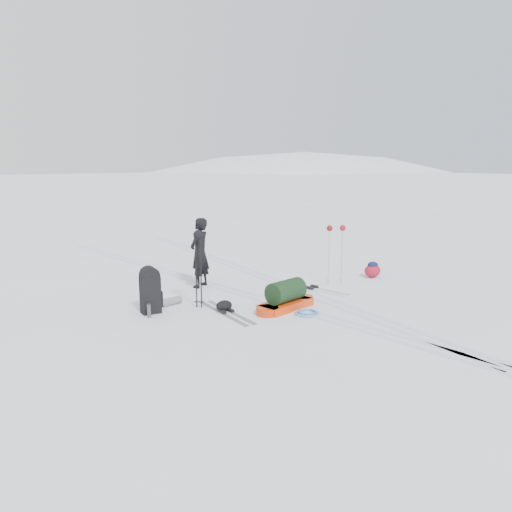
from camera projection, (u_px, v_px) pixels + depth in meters
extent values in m
plane|color=white|center=(264.00, 300.00, 10.50)|extent=(200.00, 200.00, 0.00)
ellipsoid|color=white|center=(300.00, 425.00, 149.04)|extent=(256.00, 192.00, 160.00)
cube|color=silver|center=(259.00, 301.00, 10.42)|extent=(1.40, 17.97, 0.01)
cube|color=silver|center=(268.00, 299.00, 10.57)|extent=(1.40, 17.97, 0.01)
cube|color=silver|center=(252.00, 274.00, 12.81)|extent=(2.09, 13.88, 0.01)
cube|color=silver|center=(259.00, 273.00, 12.96)|extent=(2.09, 13.88, 0.01)
imported|color=black|center=(200.00, 253.00, 11.42)|extent=(0.70, 0.60, 1.61)
cube|color=#ED3D0D|center=(286.00, 305.00, 9.86)|extent=(1.23, 0.63, 0.15)
cylinder|color=#CC3B0C|center=(303.00, 300.00, 10.24)|extent=(0.48, 0.48, 0.15)
cylinder|color=red|center=(267.00, 311.00, 9.48)|extent=(0.48, 0.48, 0.15)
cylinder|color=black|center=(286.00, 291.00, 9.80)|extent=(0.83, 0.53, 0.43)
cube|color=black|center=(150.00, 295.00, 9.54)|extent=(0.40, 0.32, 0.72)
cylinder|color=black|center=(150.00, 275.00, 9.47)|extent=(0.39, 0.30, 0.35)
cube|color=black|center=(160.00, 298.00, 9.66)|extent=(0.11, 0.20, 0.31)
cylinder|color=slate|center=(169.00, 302.00, 10.08)|extent=(0.58, 0.20, 0.15)
cylinder|color=black|center=(196.00, 272.00, 9.84)|extent=(0.03, 0.03, 1.44)
cylinder|color=black|center=(201.00, 272.00, 9.83)|extent=(0.03, 0.03, 1.44)
torus|color=black|center=(197.00, 302.00, 9.96)|extent=(0.12, 0.12, 0.01)
torus|color=black|center=(202.00, 302.00, 9.95)|extent=(0.12, 0.12, 0.01)
sphere|color=black|center=(198.00, 235.00, 9.69)|extent=(0.19, 0.19, 0.19)
cylinder|color=silver|center=(329.00, 257.00, 11.67)|extent=(0.03, 0.03, 1.32)
cylinder|color=silver|center=(342.00, 257.00, 11.70)|extent=(0.03, 0.03, 1.32)
torus|color=#B2B5BA|center=(328.00, 280.00, 11.78)|extent=(0.12, 0.12, 0.01)
torus|color=#B5B7BD|center=(341.00, 280.00, 11.80)|extent=(0.12, 0.12, 0.01)
sphere|color=maroon|center=(330.00, 228.00, 11.54)|extent=(0.14, 0.14, 0.14)
sphere|color=maroon|center=(343.00, 228.00, 11.57)|extent=(0.14, 0.14, 0.14)
cube|color=gray|center=(231.00, 312.00, 9.64)|extent=(0.29, 1.77, 0.02)
cube|color=gray|center=(223.00, 313.00, 9.55)|extent=(0.29, 1.77, 0.02)
cube|color=black|center=(231.00, 310.00, 9.64)|extent=(0.09, 0.18, 0.05)
cube|color=black|center=(223.00, 312.00, 9.54)|extent=(0.09, 0.18, 0.05)
cube|color=silver|center=(310.00, 289.00, 11.31)|extent=(0.41, 1.89, 0.02)
cube|color=#B9BAC0|center=(314.00, 288.00, 11.45)|extent=(0.41, 1.89, 0.02)
cube|color=black|center=(310.00, 288.00, 11.30)|extent=(0.11, 0.20, 0.05)
cube|color=black|center=(314.00, 286.00, 11.44)|extent=(0.11, 0.20, 0.05)
torus|color=#5DA6E3|center=(307.00, 313.00, 9.51)|extent=(0.61, 0.61, 0.05)
torus|color=#5088C4|center=(307.00, 312.00, 9.55)|extent=(0.48, 0.48, 0.04)
ellipsoid|color=maroon|center=(372.00, 271.00, 12.50)|extent=(0.54, 0.47, 0.33)
ellipsoid|color=black|center=(373.00, 265.00, 12.47)|extent=(0.35, 0.31, 0.16)
cylinder|color=#4F5156|center=(149.00, 311.00, 9.30)|extent=(0.08, 0.08, 0.26)
cylinder|color=slate|center=(150.00, 308.00, 9.52)|extent=(0.08, 0.08, 0.23)
cylinder|color=black|center=(149.00, 304.00, 9.28)|extent=(0.07, 0.07, 0.03)
cylinder|color=black|center=(150.00, 301.00, 9.49)|extent=(0.07, 0.07, 0.03)
ellipsoid|color=black|center=(224.00, 306.00, 9.71)|extent=(0.36, 0.29, 0.21)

